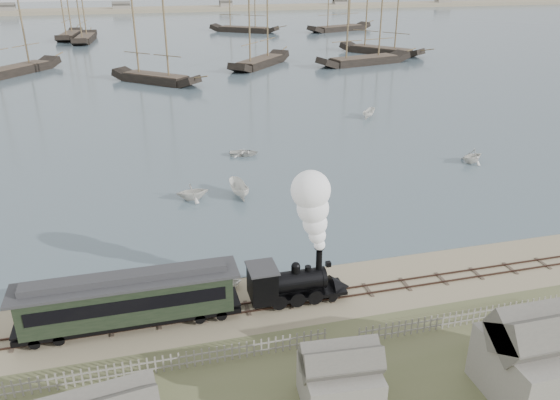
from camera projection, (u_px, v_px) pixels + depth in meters
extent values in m
plane|color=tan|center=(255.00, 291.00, 39.76)|extent=(600.00, 600.00, 0.00)
cube|color=#475866|center=(151.00, 30.00, 190.33)|extent=(600.00, 336.00, 0.06)
cube|color=#3A271F|center=(263.00, 309.00, 37.50)|extent=(120.00, 0.08, 0.12)
cube|color=#3A271F|center=(260.00, 301.00, 38.39)|extent=(120.00, 0.08, 0.12)
cube|color=#3F3128|center=(261.00, 306.00, 37.97)|extent=(120.00, 1.80, 0.06)
cube|color=gray|center=(144.00, 12.00, 261.21)|extent=(500.00, 20.00, 1.80)
cube|color=black|center=(298.00, 292.00, 38.32)|extent=(6.71, 1.97, 0.25)
cylinder|color=black|center=(293.00, 281.00, 37.83)|extent=(4.14, 1.48, 1.48)
cube|color=black|center=(262.00, 283.00, 37.25)|extent=(1.78, 2.17, 2.27)
cube|color=#323235|center=(262.00, 268.00, 36.77)|extent=(1.97, 2.37, 0.12)
cylinder|color=black|center=(319.00, 261.00, 37.74)|extent=(0.43, 0.43, 1.58)
sphere|color=black|center=(296.00, 266.00, 37.42)|extent=(0.63, 0.63, 0.63)
cone|color=black|center=(340.00, 287.00, 39.10)|extent=(1.38, 1.97, 1.97)
cube|color=black|center=(328.00, 264.00, 38.04)|extent=(0.35, 0.35, 0.35)
cube|color=black|center=(131.00, 317.00, 35.66)|extent=(14.23, 2.34, 0.36)
cube|color=black|center=(129.00, 299.00, 35.09)|extent=(13.21, 2.54, 2.54)
cube|color=black|center=(128.00, 307.00, 33.84)|extent=(12.19, 0.06, 0.91)
cube|color=black|center=(128.00, 285.00, 36.13)|extent=(12.19, 0.06, 0.91)
cube|color=#323235|center=(126.00, 281.00, 34.56)|extent=(14.23, 2.74, 0.18)
cube|color=#323235|center=(126.00, 277.00, 34.43)|extent=(12.70, 1.22, 0.46)
imported|color=silver|center=(216.00, 287.00, 39.53)|extent=(3.38, 4.37, 0.83)
imported|color=silver|center=(192.00, 192.00, 54.57)|extent=(3.03, 3.44, 1.71)
imported|color=silver|center=(239.00, 189.00, 55.38)|extent=(4.14, 1.99, 1.54)
imported|color=silver|center=(244.00, 153.00, 67.21)|extent=(3.19, 3.98, 0.73)
imported|color=silver|center=(472.00, 156.00, 64.65)|extent=(3.65, 3.93, 1.70)
imported|color=silver|center=(369.00, 113.00, 83.50)|extent=(3.34, 3.28, 1.31)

